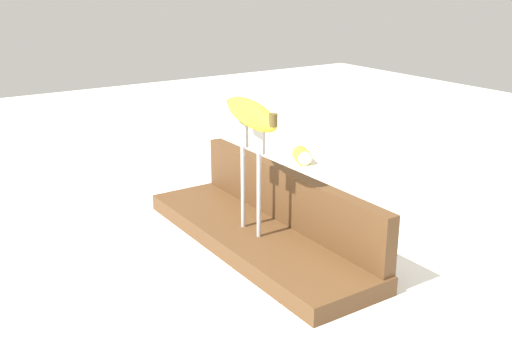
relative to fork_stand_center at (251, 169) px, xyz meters
name	(u,v)px	position (x,y,z in m)	size (l,w,h in m)	color
ground_plane	(256,246)	(0.00, 0.01, -0.13)	(3.00, 3.00, 0.00)	silver
wooden_board	(256,238)	(0.00, 0.01, -0.12)	(0.48, 0.14, 0.03)	brown
board_backstop	(287,196)	(0.00, 0.07, -0.06)	(0.47, 0.02, 0.09)	brown
fork_stand_center	(251,169)	(0.00, 0.00, 0.00)	(0.07, 0.01, 0.17)	#B2B2B7
banana_raised_center	(251,113)	(0.00, 0.00, 0.09)	(0.19, 0.08, 0.04)	yellow
fork_fallen_near	(283,223)	(-0.04, 0.09, -0.13)	(0.13, 0.13, 0.01)	#B2B2B7
banana_chunk_near	(302,156)	(-0.31, 0.34, -0.11)	(0.05, 0.05, 0.04)	yellow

